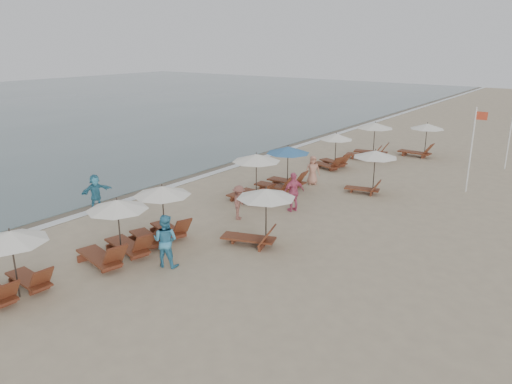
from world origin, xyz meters
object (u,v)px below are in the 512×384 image
Objects in this scene: lounger_station_5 at (332,151)px; lounger_station_6 at (370,142)px; lounger_station_3 at (253,175)px; beachgoer_mid_a at (165,241)px; waterline_walker at (96,191)px; lounger_station_2 at (159,214)px; beachgoer_far_b at (313,170)px; lounger_station_1 at (114,234)px; beachgoer_far_a at (294,192)px; lounger_station_0 at (11,263)px; lounger_station_4 at (283,169)px; beachgoer_mid_b at (239,202)px; inland_station_1 at (371,165)px; inland_station_0 at (258,212)px; flag_pole_near at (472,146)px; inland_station_2 at (421,138)px.

lounger_station_6 reaches higher than lounger_station_5.
beachgoer_mid_a is at bearing -75.87° from lounger_station_3.
lounger_station_2 is at bearing -91.85° from waterline_walker.
beachgoer_mid_a is 11.83m from beachgoer_far_b.
lounger_station_1 reaches higher than beachgoer_far_b.
lounger_station_1 is at bearing 11.07° from beachgoer_far_a.
lounger_station_0 is 14.26m from lounger_station_4.
beachgoer_far_b is (-0.17, 6.65, 0.03)m from beachgoer_mid_b.
lounger_station_5 is at bearing 90.16° from lounger_station_2.
lounger_station_6 is at bearing 86.05° from lounger_station_3.
inland_station_0 is at bearing -94.50° from inland_station_1.
lounger_station_5 is 10.56m from beachgoer_mid_b.
lounger_station_2 reaches higher than beachgoer_far_b.
beachgoer_far_b is (-1.51, 4.34, -0.12)m from beachgoer_far_a.
flag_pole_near is (13.25, 12.89, 1.61)m from waterline_walker.
lounger_station_1 is 1.70× the size of waterline_walker.
lounger_station_2 is at bearing -89.84° from lounger_station_5.
inland_station_1 is 1.61× the size of beachgoer_far_b.
waterline_walker is (-6.27, -2.76, 0.04)m from beachgoer_mid_b.
lounger_station_3 is 7.86m from beachgoer_mid_a.
lounger_station_3 is 8.03m from lounger_station_5.
inland_station_1 is 4.96m from beachgoer_far_a.
beachgoer_far_b is at bearing 65.75° from lounger_station_4.
beachgoer_mid_a reaches higher than waterline_walker.
inland_station_0 reaches higher than beachgoer_mid_a.
beachgoer_mid_b is at bearing -79.14° from lounger_station_4.
lounger_station_1 is at bearing -107.11° from inland_station_1.
beachgoer_mid_a is (2.26, 4.19, -0.13)m from lounger_station_0.
inland_station_0 reaches higher than waterline_walker.
beachgoer_far_b is (-2.47, -10.09, -0.50)m from inland_station_2.
lounger_station_0 is 0.98× the size of lounger_station_2.
lounger_station_0 is 0.89× the size of lounger_station_6.
flag_pole_near is (7.92, 16.01, 1.41)m from lounger_station_1.
lounger_station_6 reaches higher than inland_station_0.
inland_station_2 is at bearing 43.78° from lounger_station_6.
beachgoer_mid_a is at bearing -111.88° from flag_pole_near.
lounger_station_6 is 12.09m from beachgoer_far_a.
lounger_station_0 is 0.90× the size of inland_station_2.
beachgoer_mid_b is 6.65m from beachgoer_far_b.
flag_pole_near reaches higher than beachgoer_far_a.
lounger_station_0 is 19.83m from lounger_station_5.
waterline_walker is at bearing 170.00° from lounger_station_2.
lounger_station_6 is 1.12× the size of inland_station_1.
lounger_station_2 is 1.62× the size of waterline_walker.
flag_pole_near is at bearing 68.63° from inland_station_0.
inland_station_2 is at bearing 94.10° from inland_station_1.
lounger_station_5 is (-0.04, 14.19, -0.07)m from lounger_station_2.
lounger_station_0 is 1.36× the size of beachgoer_mid_a.
beachgoer_far_a reaches higher than waterline_walker.
lounger_station_1 reaches higher than lounger_station_5.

